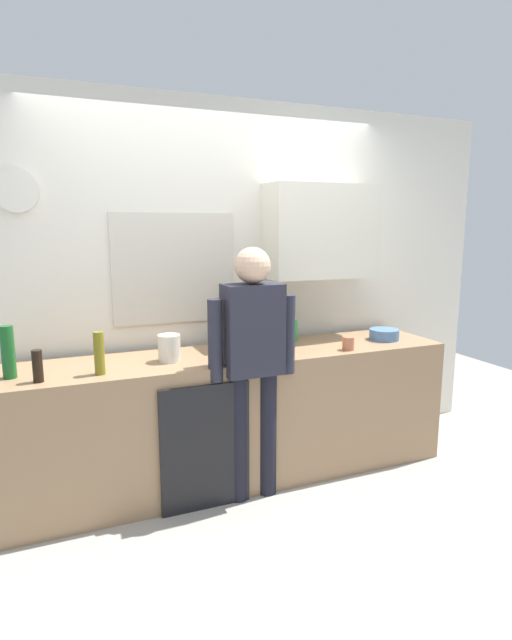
# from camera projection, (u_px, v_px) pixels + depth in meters

# --- Properties ---
(ground_plane) EXTENTS (8.00, 8.00, 0.00)m
(ground_plane) POSITION_uv_depth(u_px,v_px,m) (253.00, 495.00, 3.31)
(ground_plane) COLOR #9E998E
(kitchen_counter) EXTENTS (3.00, 0.64, 0.88)m
(kitchen_counter) POSITION_uv_depth(u_px,v_px,m) (236.00, 415.00, 3.50)
(kitchen_counter) COLOR #937251
(kitchen_counter) RESTS_ON ground_plane
(dishwasher_panel) EXTENTS (0.56, 0.02, 0.79)m
(dishwasher_panel) POSITION_uv_depth(u_px,v_px,m) (206.00, 448.00, 3.09)
(dishwasher_panel) COLOR black
(dishwasher_panel) RESTS_ON ground_plane
(back_wall_assembly) EXTENTS (4.60, 0.42, 2.60)m
(back_wall_assembly) POSITION_uv_depth(u_px,v_px,m) (228.00, 277.00, 3.73)
(back_wall_assembly) COLOR silver
(back_wall_assembly) RESTS_ON ground_plane
(coffee_maker) EXTENTS (0.20, 0.20, 0.33)m
(coffee_maker) POSITION_uv_depth(u_px,v_px,m) (257.00, 326.00, 3.57)
(coffee_maker) COLOR black
(coffee_maker) RESTS_ON kitchen_counter
(bottle_olive_oil) EXTENTS (0.06, 0.06, 0.25)m
(bottle_olive_oil) POSITION_uv_depth(u_px,v_px,m) (99.00, 353.00, 2.91)
(bottle_olive_oil) COLOR olive
(bottle_olive_oil) RESTS_ON kitchen_counter
(bottle_green_wine) EXTENTS (0.07, 0.07, 0.30)m
(bottle_green_wine) POSITION_uv_depth(u_px,v_px,m) (8.00, 352.00, 2.83)
(bottle_green_wine) COLOR #195923
(bottle_green_wine) RESTS_ON kitchen_counter
(bottle_dark_sauce) EXTENTS (0.06, 0.06, 0.18)m
(bottle_dark_sauce) POSITION_uv_depth(u_px,v_px,m) (38.00, 366.00, 2.77)
(bottle_dark_sauce) COLOR black
(bottle_dark_sauce) RESTS_ON kitchen_counter
(cup_terracotta_mug) EXTENTS (0.08, 0.08, 0.09)m
(cup_terracotta_mug) POSITION_uv_depth(u_px,v_px,m) (348.00, 343.00, 3.50)
(cup_terracotta_mug) COLOR #B26647
(cup_terracotta_mug) RESTS_ON kitchen_counter
(mixing_bowl) EXTENTS (0.22, 0.22, 0.08)m
(mixing_bowl) POSITION_uv_depth(u_px,v_px,m) (384.00, 334.00, 3.82)
(mixing_bowl) COLOR #4C72A5
(mixing_bowl) RESTS_ON kitchen_counter
(potted_plant) EXTENTS (0.15, 0.15, 0.23)m
(potted_plant) POSITION_uv_depth(u_px,v_px,m) (276.00, 323.00, 3.77)
(potted_plant) COLOR #9E5638
(potted_plant) RESTS_ON kitchen_counter
(dish_soap) EXTENTS (0.06, 0.06, 0.18)m
(dish_soap) POSITION_uv_depth(u_px,v_px,m) (294.00, 330.00, 3.81)
(dish_soap) COLOR green
(dish_soap) RESTS_ON kitchen_counter
(storage_canister) EXTENTS (0.14, 0.14, 0.17)m
(storage_canister) POSITION_uv_depth(u_px,v_px,m) (169.00, 348.00, 3.20)
(storage_canister) COLOR silver
(storage_canister) RESTS_ON kitchen_counter
(person_at_sink) EXTENTS (0.57, 0.22, 1.60)m
(person_at_sink) POSITION_uv_depth(u_px,v_px,m) (253.00, 354.00, 3.14)
(person_at_sink) COLOR black
(person_at_sink) RESTS_ON ground_plane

